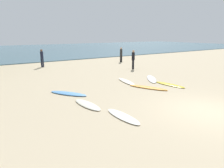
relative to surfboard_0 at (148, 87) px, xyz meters
name	(u,v)px	position (x,y,z in m)	size (l,w,h in m)	color
ground_plane	(207,112)	(-0.65, -4.19, -0.04)	(120.00, 120.00, 0.00)	#C6B28E
ocean_water	(19,50)	(-0.65, 35.12, 0.00)	(120.00, 40.00, 0.08)	#426675
surfboard_0	(148,87)	(0.00, 0.00, 0.00)	(0.49, 2.40, 0.09)	orange
surfboard_1	(87,105)	(-4.41, -0.66, 0.00)	(0.57, 1.92, 0.08)	silver
surfboard_2	(68,93)	(-4.42, 1.50, 0.00)	(0.56, 2.23, 0.08)	#5596D7
surfboard_3	(152,79)	(1.94, 1.64, 0.00)	(0.57, 2.57, 0.09)	white
surfboard_4	(123,116)	(-3.90, -2.65, -0.01)	(0.51, 1.92, 0.07)	white
surfboard_5	(126,81)	(-0.07, 2.01, 0.00)	(0.50, 2.35, 0.09)	#F0E4CE
surfboard_6	(170,85)	(1.66, -0.24, 0.00)	(0.50, 2.15, 0.08)	yellow
beachgoer_near	(133,58)	(3.76, 5.87, 0.93)	(0.37, 0.37, 1.74)	black
beachgoer_mid	(42,57)	(-2.83, 11.71, 0.93)	(0.39, 0.39, 1.74)	#191E33
beachgoer_far	(121,54)	(5.76, 10.39, 0.89)	(0.34, 0.34, 1.68)	black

